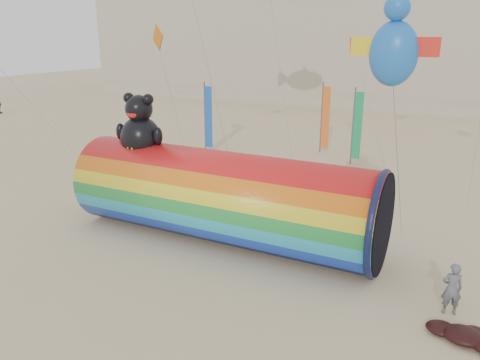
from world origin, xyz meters
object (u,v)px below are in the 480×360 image
at_px(hotel_building, 310,19).
at_px(windsock_assembly, 223,194).
at_px(kite_handler, 452,289).
at_px(fabric_bundle, 471,338).

bearing_deg(hotel_building, windsock_assembly, -74.96).
bearing_deg(windsock_assembly, kite_handler, -10.33).
height_order(hotel_building, kite_handler, hotel_building).
relative_size(kite_handler, fabric_bundle, 0.67).
distance_m(hotel_building, kite_handler, 52.71).
bearing_deg(kite_handler, windsock_assembly, -30.07).
relative_size(hotel_building, kite_handler, 34.49).
relative_size(windsock_assembly, kite_handler, 7.61).
xyz_separation_m(windsock_assembly, kite_handler, (9.17, -1.67, -1.16)).
xyz_separation_m(kite_handler, fabric_bundle, (0.69, -1.34, -0.70)).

